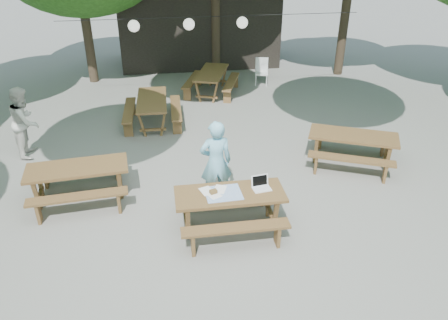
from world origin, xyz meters
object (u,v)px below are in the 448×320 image
at_px(picnic_table_nw, 79,182).
at_px(second_person, 25,122).
at_px(woman, 216,162).
at_px(main_picnic_table, 230,209).
at_px(plastic_chair, 261,77).

bearing_deg(picnic_table_nw, second_person, 118.14).
bearing_deg(picnic_table_nw, woman, -15.09).
bearing_deg(main_picnic_table, woman, 97.77).
height_order(woman, plastic_chair, woman).
bearing_deg(second_person, plastic_chair, -58.00).
xyz_separation_m(main_picnic_table, plastic_chair, (2.43, 7.91, -0.13)).
xyz_separation_m(main_picnic_table, woman, (-0.13, 0.93, 0.50)).
height_order(main_picnic_table, woman, woman).
height_order(picnic_table_nw, second_person, second_person).
relative_size(second_person, plastic_chair, 1.91).
relative_size(main_picnic_table, picnic_table_nw, 0.97).
distance_m(picnic_table_nw, woman, 2.85).
distance_m(main_picnic_table, woman, 1.06).
bearing_deg(plastic_chair, main_picnic_table, -94.16).
xyz_separation_m(picnic_table_nw, plastic_chair, (5.32, 6.50, -0.13)).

